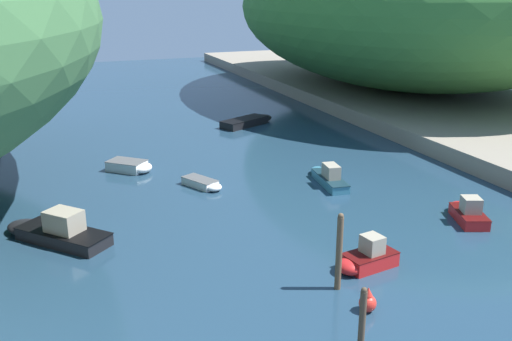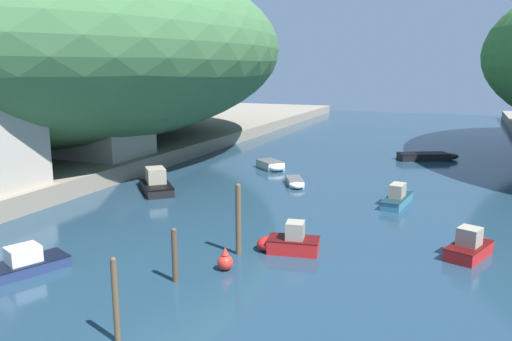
% 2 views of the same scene
% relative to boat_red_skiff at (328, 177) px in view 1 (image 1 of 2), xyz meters
% --- Properties ---
extents(water_surface, '(130.00, 130.00, 0.00)m').
position_rel_boat_red_skiff_xyz_m(water_surface, '(-5.36, 4.13, -0.43)').
color(water_surface, '#1E384C').
rests_on(water_surface, ground).
extents(hillside_right, '(34.84, 48.77, 17.47)m').
position_rel_boat_red_skiff_xyz_m(hillside_right, '(22.18, 23.94, 9.63)').
color(hillside_right, '#387033').
rests_on(hillside_right, right_bank).
extents(boat_red_skiff, '(1.79, 5.09, 1.43)m').
position_rel_boat_red_skiff_xyz_m(boat_red_skiff, '(0.00, 0.00, 0.00)').
color(boat_red_skiff, teal).
rests_on(boat_red_skiff, water_surface).
extents(boat_white_cruiser, '(2.50, 3.76, 1.47)m').
position_rel_boat_red_skiff_xyz_m(boat_white_cruiser, '(4.34, -8.31, 0.02)').
color(boat_white_cruiser, red).
rests_on(boat_white_cruiser, water_surface).
extents(boat_open_rowboat, '(2.36, 3.23, 0.52)m').
position_rel_boat_red_skiff_xyz_m(boat_open_rowboat, '(-7.91, 2.06, -0.17)').
color(boat_open_rowboat, white).
rests_on(boat_open_rowboat, water_surface).
extents(boat_far_right_bank, '(5.52, 5.82, 1.74)m').
position_rel_boat_red_skiff_xyz_m(boat_far_right_bank, '(-17.26, -2.89, 0.09)').
color(boat_far_right_bank, black).
rests_on(boat_far_right_bank, water_surface).
extents(boat_small_dinghy, '(3.24, 1.81, 1.55)m').
position_rel_boat_red_skiff_xyz_m(boat_small_dinghy, '(-4.03, -11.27, 0.05)').
color(boat_small_dinghy, red).
rests_on(boat_small_dinghy, water_surface).
extents(boat_cabin_cruiser, '(3.42, 3.29, 0.73)m').
position_rel_boat_red_skiff_xyz_m(boat_cabin_cruiser, '(-11.70, 7.16, -0.07)').
color(boat_cabin_cruiser, white).
rests_on(boat_cabin_cruiser, water_surface).
extents(boat_far_upstream, '(6.08, 4.18, 0.69)m').
position_rel_boat_red_skiff_xyz_m(boat_far_upstream, '(0.96, 17.36, -0.09)').
color(boat_far_upstream, black).
rests_on(boat_far_upstream, water_surface).
extents(mooring_post_second, '(0.25, 0.25, 2.37)m').
position_rel_boat_red_skiff_xyz_m(mooring_post_second, '(-7.29, -16.35, 0.76)').
color(mooring_post_second, '#4C3D2D').
rests_on(mooring_post_second, water_surface).
extents(mooring_post_middle, '(0.27, 0.27, 3.52)m').
position_rel_boat_red_skiff_xyz_m(mooring_post_middle, '(-6.12, -12.46, 1.34)').
color(mooring_post_middle, brown).
rests_on(mooring_post_middle, water_surface).
extents(channel_buoy_near, '(0.71, 0.71, 1.07)m').
position_rel_boat_red_skiff_xyz_m(channel_buoy_near, '(-5.86, -14.47, -0.01)').
color(channel_buoy_near, red).
rests_on(channel_buoy_near, water_surface).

